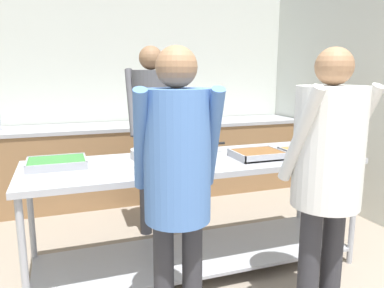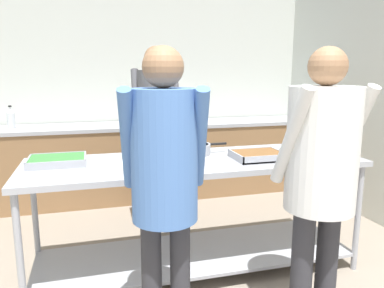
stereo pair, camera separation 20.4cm
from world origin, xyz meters
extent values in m
cube|color=silver|center=(0.00, 3.79, 1.32)|extent=(4.43, 0.06, 2.65)
cube|color=olive|center=(0.00, 3.42, 0.43)|extent=(4.27, 0.62, 0.86)
cube|color=#9EA0A8|center=(0.00, 3.42, 0.88)|extent=(4.27, 0.65, 0.04)
cube|color=black|center=(0.33, 3.42, 0.89)|extent=(0.54, 0.41, 0.02)
cube|color=#9EA0A8|center=(0.14, 1.59, 0.85)|extent=(2.48, 0.79, 0.04)
cube|color=#9EA0A8|center=(0.14, 1.59, 0.12)|extent=(2.40, 0.71, 0.02)
cylinder|color=#9EA0A8|center=(-1.05, 1.25, 0.42)|extent=(0.04, 0.04, 0.83)
cylinder|color=#9EA0A8|center=(1.33, 1.25, 0.42)|extent=(0.04, 0.04, 0.83)
cylinder|color=#9EA0A8|center=(-1.05, 1.93, 0.42)|extent=(0.04, 0.04, 0.83)
cylinder|color=#9EA0A8|center=(1.33, 1.93, 0.42)|extent=(0.04, 0.04, 0.83)
cube|color=#9EA0A8|center=(-0.84, 1.71, 0.88)|extent=(0.39, 0.31, 0.01)
cube|color=#387A38|center=(-0.84, 1.71, 0.90)|extent=(0.37, 0.28, 0.04)
cube|color=#9EA0A8|center=(-0.84, 1.57, 0.90)|extent=(0.39, 0.01, 0.05)
cube|color=#9EA0A8|center=(-0.84, 1.86, 0.90)|extent=(0.39, 0.01, 0.05)
cube|color=#9EA0A8|center=(-1.03, 1.71, 0.90)|extent=(0.01, 0.31, 0.05)
cube|color=#9EA0A8|center=(-0.65, 1.71, 0.90)|extent=(0.01, 0.31, 0.05)
cylinder|color=white|center=(-0.48, 1.40, 0.88)|extent=(0.25, 0.25, 0.01)
cylinder|color=white|center=(-0.48, 1.40, 0.89)|extent=(0.25, 0.25, 0.01)
cylinder|color=white|center=(-0.48, 1.40, 0.90)|extent=(0.25, 0.25, 0.01)
cylinder|color=white|center=(-0.48, 1.40, 0.92)|extent=(0.25, 0.25, 0.01)
cylinder|color=white|center=(-0.48, 1.40, 0.93)|extent=(0.24, 0.24, 0.01)
cylinder|color=#B2B2B7|center=(-0.19, 1.76, 0.91)|extent=(0.25, 0.25, 0.07)
sphere|color=#2D702D|center=(-0.15, 1.76, 0.96)|extent=(0.06, 0.06, 0.06)
sphere|color=#2D702D|center=(-0.19, 1.79, 0.96)|extent=(0.06, 0.06, 0.06)
sphere|color=#2D702D|center=(-0.21, 1.79, 0.96)|extent=(0.07, 0.07, 0.07)
sphere|color=#2D702D|center=(-0.25, 1.72, 0.96)|extent=(0.06, 0.06, 0.06)
sphere|color=#2D702D|center=(-0.19, 1.74, 0.96)|extent=(0.06, 0.06, 0.06)
cylinder|color=#9EA0A8|center=(0.17, 1.77, 0.92)|extent=(0.27, 0.27, 0.08)
cylinder|color=beige|center=(0.17, 1.77, 0.95)|extent=(0.24, 0.24, 0.01)
cylinder|color=black|center=(0.38, 1.77, 0.95)|extent=(0.14, 0.02, 0.02)
cube|color=#9EA0A8|center=(0.60, 1.50, 0.88)|extent=(0.37, 0.30, 0.01)
cube|color=brown|center=(0.60, 1.50, 0.90)|extent=(0.34, 0.28, 0.04)
cube|color=#9EA0A8|center=(0.60, 1.35, 0.90)|extent=(0.37, 0.01, 0.05)
cube|color=#9EA0A8|center=(0.60, 1.64, 0.90)|extent=(0.37, 0.01, 0.05)
cube|color=#9EA0A8|center=(0.42, 1.50, 0.90)|extent=(0.01, 0.30, 0.05)
cube|color=#9EA0A8|center=(0.78, 1.50, 0.90)|extent=(0.01, 0.30, 0.05)
cube|color=#9EA0A8|center=(1.06, 1.42, 0.88)|extent=(0.50, 0.29, 0.01)
cube|color=#9E6B33|center=(1.06, 1.42, 0.90)|extent=(0.47, 0.27, 0.04)
cube|color=#9EA0A8|center=(1.06, 1.28, 0.90)|extent=(0.50, 0.01, 0.05)
cube|color=#9EA0A8|center=(1.06, 1.56, 0.90)|extent=(0.50, 0.01, 0.05)
cube|color=#9EA0A8|center=(0.82, 1.42, 0.90)|extent=(0.01, 0.29, 0.05)
cube|color=#9EA0A8|center=(1.31, 1.42, 0.90)|extent=(0.01, 0.29, 0.05)
cylinder|color=#2D2D33|center=(-0.32, 0.86, 0.37)|extent=(0.11, 0.11, 0.75)
cylinder|color=#2D2D33|center=(-0.17, 0.83, 0.37)|extent=(0.11, 0.11, 0.75)
cylinder|color=#4770B2|center=(-0.43, 0.88, 1.17)|extent=(0.12, 0.32, 0.56)
cylinder|color=#4770B2|center=(-0.06, 0.81, 1.17)|extent=(0.12, 0.32, 0.56)
cylinder|color=#4770B2|center=(-0.24, 0.84, 1.09)|extent=(0.35, 0.35, 0.69)
sphere|color=#8C6647|center=(-0.24, 0.84, 1.54)|extent=(0.21, 0.21, 0.21)
cylinder|color=#2D2D33|center=(0.54, 0.74, 0.37)|extent=(0.13, 0.13, 0.75)
cylinder|color=#2D2D33|center=(0.72, 0.76, 0.37)|extent=(0.13, 0.13, 0.75)
cylinder|color=silver|center=(0.42, 0.73, 1.18)|extent=(0.10, 0.32, 0.56)
cylinder|color=silver|center=(0.83, 0.77, 1.18)|extent=(0.10, 0.32, 0.56)
cylinder|color=silver|center=(0.63, 0.75, 1.09)|extent=(0.39, 0.39, 0.69)
sphere|color=#8C6647|center=(0.63, 0.75, 1.55)|extent=(0.21, 0.21, 0.21)
cylinder|color=#2D2D33|center=(0.06, 2.35, 0.40)|extent=(0.11, 0.11, 0.80)
cylinder|color=#2D2D33|center=(-0.09, 2.35, 0.40)|extent=(0.11, 0.11, 0.80)
cylinder|color=#4C4C51|center=(0.17, 2.34, 1.25)|extent=(0.08, 0.33, 0.60)
cylinder|color=#4C4C51|center=(-0.20, 2.36, 1.25)|extent=(0.08, 0.33, 0.60)
cylinder|color=#4C4C51|center=(-0.01, 2.35, 1.16)|extent=(0.34, 0.34, 0.73)
sphere|color=#8C6647|center=(-0.01, 2.35, 1.64)|extent=(0.21, 0.21, 0.21)
cylinder|color=silver|center=(-1.44, 3.43, 0.99)|extent=(0.08, 0.08, 0.17)
cone|color=silver|center=(-1.44, 3.43, 1.11)|extent=(0.07, 0.07, 0.07)
cylinder|color=black|center=(-1.44, 3.43, 1.15)|extent=(0.03, 0.03, 0.02)
camera|label=1|loc=(-0.80, -0.95, 1.52)|focal=35.00mm
camera|label=2|loc=(-0.60, -1.01, 1.52)|focal=35.00mm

